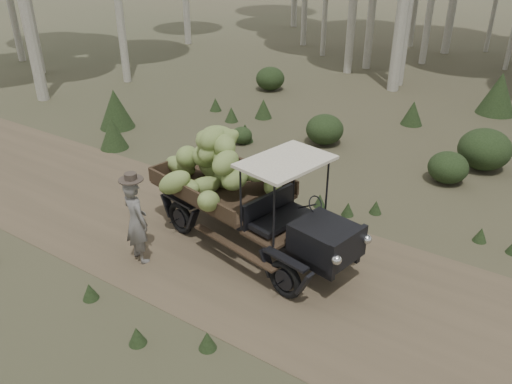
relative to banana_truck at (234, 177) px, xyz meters
The scene contains 5 objects.
ground 3.03m from the banana_truck, ahead, with size 120.00×120.00×0.00m, color #473D2B.
dirt_track 3.03m from the banana_truck, ahead, with size 70.00×4.00×0.01m, color brown.
banana_truck is the anchor object (origin of this frame).
farmer 1.95m from the banana_truck, 121.90° to the right, with size 0.67×0.53×1.75m.
undergrowth 3.05m from the banana_truck, 18.08° to the left, with size 22.79×24.33×1.38m.
Camera 1 is at (2.31, -6.34, 5.36)m, focal length 35.00 mm.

